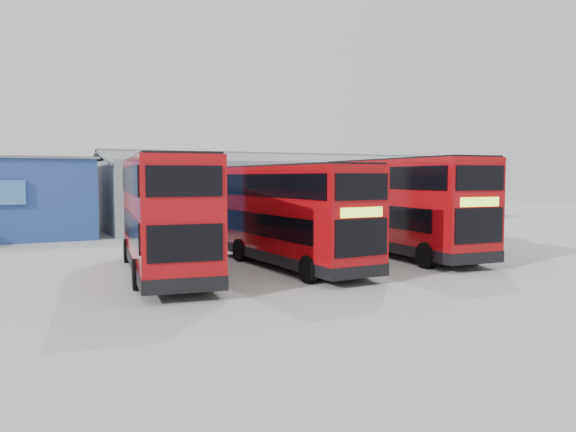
{
  "coord_description": "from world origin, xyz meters",
  "views": [
    {
      "loc": [
        -12.98,
        -21.91,
        3.89
      ],
      "look_at": [
        -1.49,
        1.02,
        2.1
      ],
      "focal_mm": 35.0,
      "sensor_mm": 36.0,
      "label": 1
    }
  ],
  "objects_px": {
    "double_decker_left": "(165,216)",
    "double_decker_right": "(400,207)",
    "single_decker_blue": "(393,213)",
    "maintenance_shed": "(288,192)",
    "double_decker_centre": "(290,216)"
  },
  "relations": [
    {
      "from": "double_decker_left",
      "to": "double_decker_right",
      "type": "distance_m",
      "value": 11.9
    },
    {
      "from": "double_decker_right",
      "to": "single_decker_blue",
      "type": "bearing_deg",
      "value": 59.66
    },
    {
      "from": "maintenance_shed",
      "to": "double_decker_right",
      "type": "distance_m",
      "value": 19.89
    },
    {
      "from": "maintenance_shed",
      "to": "single_decker_blue",
      "type": "distance_m",
      "value": 13.77
    },
    {
      "from": "maintenance_shed",
      "to": "double_decker_centre",
      "type": "bearing_deg",
      "value": -116.38
    },
    {
      "from": "maintenance_shed",
      "to": "double_decker_left",
      "type": "distance_m",
      "value": 25.21
    },
    {
      "from": "double_decker_right",
      "to": "single_decker_blue",
      "type": "xyz_separation_m",
      "value": [
        4.0,
        5.84,
        -0.73
      ]
    },
    {
      "from": "double_decker_left",
      "to": "double_decker_right",
      "type": "relative_size",
      "value": 0.99
    },
    {
      "from": "double_decker_centre",
      "to": "double_decker_right",
      "type": "bearing_deg",
      "value": 5.31
    },
    {
      "from": "maintenance_shed",
      "to": "double_decker_right",
      "type": "relative_size",
      "value": 2.66
    },
    {
      "from": "double_decker_left",
      "to": "double_decker_right",
      "type": "bearing_deg",
      "value": -170.41
    },
    {
      "from": "double_decker_centre",
      "to": "double_decker_right",
      "type": "xyz_separation_m",
      "value": [
        6.6,
        0.88,
        0.19
      ]
    },
    {
      "from": "double_decker_left",
      "to": "maintenance_shed",
      "type": "bearing_deg",
      "value": -119.91
    },
    {
      "from": "maintenance_shed",
      "to": "double_decker_right",
      "type": "xyz_separation_m",
      "value": [
        -3.54,
        -19.57,
        -0.23
      ]
    },
    {
      "from": "maintenance_shed",
      "to": "single_decker_blue",
      "type": "bearing_deg",
      "value": -88.08
    }
  ]
}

